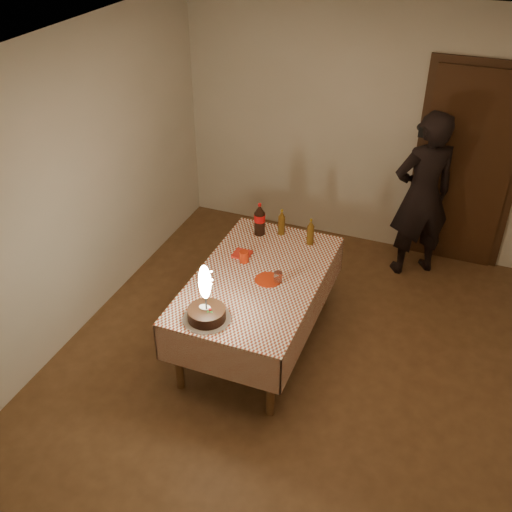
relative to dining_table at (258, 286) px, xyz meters
name	(u,v)px	position (x,y,z in m)	size (l,w,h in m)	color
ground	(295,367)	(0.41, -0.19, -0.61)	(4.00, 4.50, 0.01)	brown
room_shell	(311,191)	(0.45, -0.12, 1.04)	(4.04, 4.54, 2.62)	beige
dining_table	(258,286)	(0.00, 0.00, 0.00)	(1.02, 1.72, 0.71)	brown
birthday_cake	(206,307)	(-0.16, -0.65, 0.21)	(0.36, 0.36, 0.49)	white
red_plate	(268,280)	(0.09, -0.01, 0.10)	(0.22, 0.22, 0.01)	#AA260B
red_cup	(244,257)	(-0.20, 0.17, 0.15)	(0.08, 0.08, 0.10)	#B5270C
clear_cup	(278,277)	(0.17, 0.00, 0.14)	(0.07, 0.07, 0.09)	silver
napkin_stack	(242,254)	(-0.25, 0.25, 0.11)	(0.15, 0.15, 0.02)	red
cola_bottle	(260,219)	(-0.24, 0.64, 0.25)	(0.10, 0.10, 0.32)	black
amber_bottle_left	(282,223)	(-0.05, 0.72, 0.21)	(0.06, 0.06, 0.26)	#54360E
amber_bottle_right	(310,232)	(0.25, 0.65, 0.21)	(0.06, 0.06, 0.26)	#54360E
photographer	(422,196)	(1.07, 1.65, 0.25)	(0.75, 0.70, 1.73)	black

